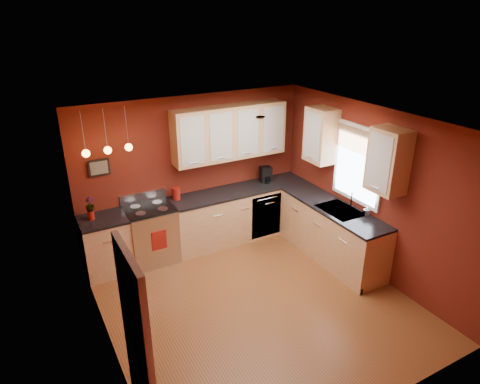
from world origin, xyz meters
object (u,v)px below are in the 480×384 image
red_canister (176,193)px  coffee_maker (266,175)px  gas_range (151,234)px  soap_pump (366,211)px  sink (340,211)px

red_canister → coffee_maker: 1.71m
gas_range → soap_pump: 3.42m
soap_pump → red_canister: bearing=139.3°
sink → coffee_maker: (-0.40, 1.57, 0.16)m
red_canister → soap_pump: (2.30, -1.98, -0.02)m
sink → coffee_maker: bearing=104.4°
soap_pump → gas_range: bearing=146.6°
gas_range → red_canister: (0.51, 0.12, 0.56)m
gas_range → sink: sink is taller
sink → coffee_maker: coffee_maker is taller
sink → coffee_maker: size_ratio=2.42×
sink → soap_pump: (0.19, -0.36, 0.11)m
coffee_maker → soap_pump: bearing=-64.3°
sink → soap_pump: 0.42m
gas_range → coffee_maker: (2.22, 0.07, 0.59)m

